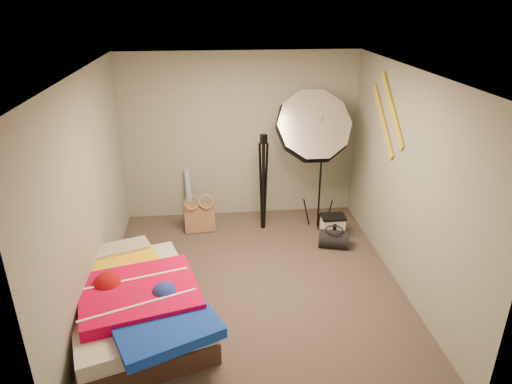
{
  "coord_description": "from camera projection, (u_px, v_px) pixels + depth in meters",
  "views": [
    {
      "loc": [
        -0.42,
        -4.58,
        3.21
      ],
      "look_at": [
        0.1,
        0.6,
        0.95
      ],
      "focal_mm": 32.0,
      "sensor_mm": 36.0,
      "label": 1
    }
  ],
  "objects": [
    {
      "name": "wall_back",
      "position": [
        240.0,
        137.0,
        6.82
      ],
      "size": [
        3.5,
        0.0,
        3.5
      ],
      "primitive_type": "plane",
      "rotation": [
        1.57,
        0.0,
        0.0
      ],
      "color": "gray",
      "rests_on": "floor"
    },
    {
      "name": "wall_stripe_lower",
      "position": [
        383.0,
        121.0,
        5.73
      ],
      "size": [
        0.02,
        0.91,
        0.78
      ],
      "primitive_type": "cube",
      "rotation": [
        0.7,
        0.0,
        0.0
      ],
      "color": "gold",
      "rests_on": "wall_right"
    },
    {
      "name": "wall_left",
      "position": [
        88.0,
        195.0,
        4.84
      ],
      "size": [
        0.0,
        4.0,
        4.0
      ],
      "primitive_type": "plane",
      "rotation": [
        1.57,
        0.0,
        1.57
      ],
      "color": "gray",
      "rests_on": "floor"
    },
    {
      "name": "camera_tripod",
      "position": [
        263.0,
        176.0,
        6.5
      ],
      "size": [
        0.1,
        0.1,
        1.44
      ],
      "color": "black",
      "rests_on": "floor"
    },
    {
      "name": "photo_umbrella",
      "position": [
        313.0,
        128.0,
        6.14
      ],
      "size": [
        1.26,
        0.96,
        2.18
      ],
      "color": "black",
      "rests_on": "floor"
    },
    {
      "name": "ceiling",
      "position": [
        252.0,
        73.0,
        4.5
      ],
      "size": [
        4.0,
        4.0,
        0.0
      ],
      "primitive_type": "plane",
      "rotation": [
        3.14,
        0.0,
        0.0
      ],
      "color": "silver",
      "rests_on": "wall_back"
    },
    {
      "name": "tote_bag",
      "position": [
        200.0,
        217.0,
        6.66
      ],
      "size": [
        0.45,
        0.23,
        0.45
      ],
      "primitive_type": "cube",
      "rotation": [
        -0.14,
        0.0,
        0.09
      ],
      "color": "#996F50",
      "rests_on": "floor"
    },
    {
      "name": "camera_case",
      "position": [
        332.0,
        227.0,
        6.51
      ],
      "size": [
        0.32,
        0.23,
        0.31
      ],
      "primitive_type": "cube",
      "rotation": [
        0.0,
        0.0,
        -0.02
      ],
      "color": "white",
      "rests_on": "floor"
    },
    {
      "name": "wall_stripe_upper",
      "position": [
        392.0,
        110.0,
        5.43
      ],
      "size": [
        0.02,
        0.91,
        0.78
      ],
      "primitive_type": "cube",
      "rotation": [
        0.7,
        0.0,
        0.0
      ],
      "color": "gold",
      "rests_on": "wall_right"
    },
    {
      "name": "wall_right",
      "position": [
        406.0,
        183.0,
        5.16
      ],
      "size": [
        0.0,
        4.0,
        4.0
      ],
      "primitive_type": "plane",
      "rotation": [
        1.57,
        0.0,
        -1.57
      ],
      "color": "gray",
      "rests_on": "floor"
    },
    {
      "name": "floor",
      "position": [
        253.0,
        284.0,
        5.49
      ],
      "size": [
        4.0,
        4.0,
        0.0
      ],
      "primitive_type": "plane",
      "color": "brown",
      "rests_on": "ground"
    },
    {
      "name": "wrapping_roll",
      "position": [
        189.0,
        195.0,
        7.0
      ],
      "size": [
        0.13,
        0.23,
        0.77
      ],
      "primitive_type": "cylinder",
      "rotation": [
        -0.17,
        0.0,
        0.23
      ],
      "color": "#5183BD",
      "rests_on": "floor"
    },
    {
      "name": "wall_front",
      "position": [
        279.0,
        301.0,
        3.17
      ],
      "size": [
        3.5,
        0.0,
        3.5
      ],
      "primitive_type": "plane",
      "rotation": [
        -1.57,
        0.0,
        0.0
      ],
      "color": "gray",
      "rests_on": "floor"
    },
    {
      "name": "bed",
      "position": [
        135.0,
        303.0,
        4.73
      ],
      "size": [
        1.82,
        2.16,
        0.53
      ],
      "color": "#412921",
      "rests_on": "floor"
    },
    {
      "name": "duffel_bag",
      "position": [
        334.0,
        239.0,
        6.26
      ],
      "size": [
        0.46,
        0.35,
        0.25
      ],
      "primitive_type": "cylinder",
      "rotation": [
        0.0,
        1.57,
        -0.27
      ],
      "color": "black",
      "rests_on": "floor"
    }
  ]
}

